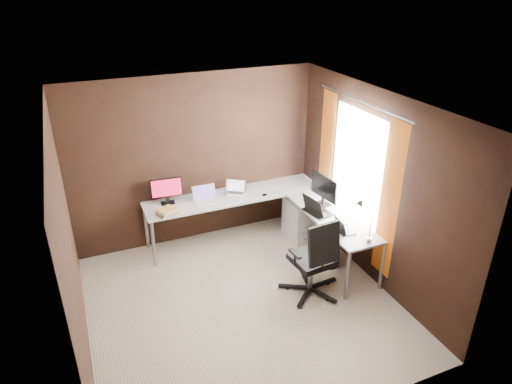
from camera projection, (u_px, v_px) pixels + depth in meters
room at (266, 205)px, 5.27m from camera, size 3.60×3.60×2.50m
desk at (270, 207)px, 6.51m from camera, size 2.65×2.25×0.73m
drawer_pedestal at (301, 219)px, 6.97m from camera, size 0.42×0.50×0.60m
monitor_left at (167, 189)px, 6.41m from camera, size 0.44×0.14×0.38m
monitor_right at (324, 189)px, 6.36m from camera, size 0.16×0.53×0.44m
laptop_white at (205, 198)px, 6.54m from camera, size 0.34×0.25×0.22m
laptop_silver at (235, 191)px, 6.76m from camera, size 0.37×0.35×0.20m
laptop_black_big at (316, 209)px, 6.22m from camera, size 0.34×0.43×0.26m
laptop_black_small at (343, 228)px, 5.79m from camera, size 0.22×0.29×0.18m
book_stack at (167, 212)px, 6.19m from camera, size 0.31×0.29×0.08m
mouse_left at (173, 210)px, 6.28m from camera, size 0.09×0.07×0.03m
mouse_corner at (265, 195)px, 6.71m from camera, size 0.10×0.08×0.03m
desk_lamp at (364, 216)px, 5.46m from camera, size 0.18×0.21×0.54m
office_chair at (313, 272)px, 5.72m from camera, size 0.61×0.61×1.08m
wastebasket at (330, 255)px, 6.34m from camera, size 0.31×0.31×0.31m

